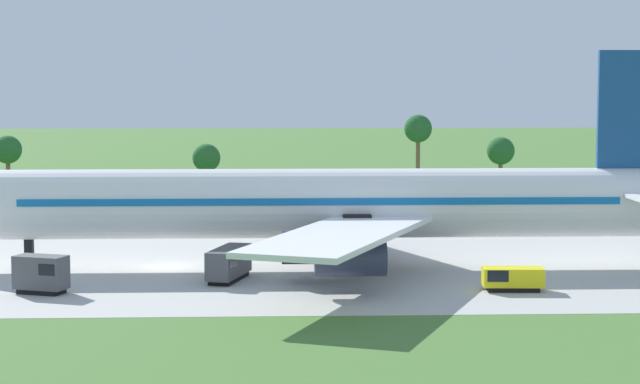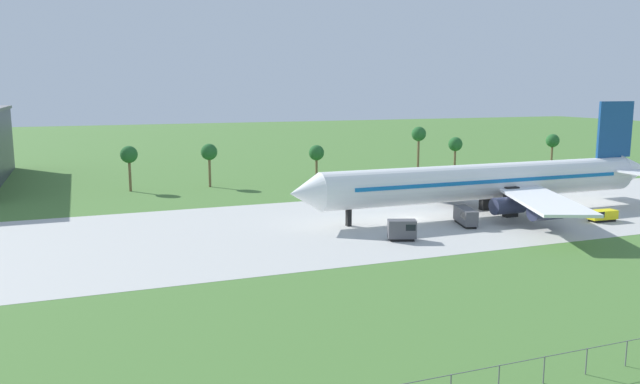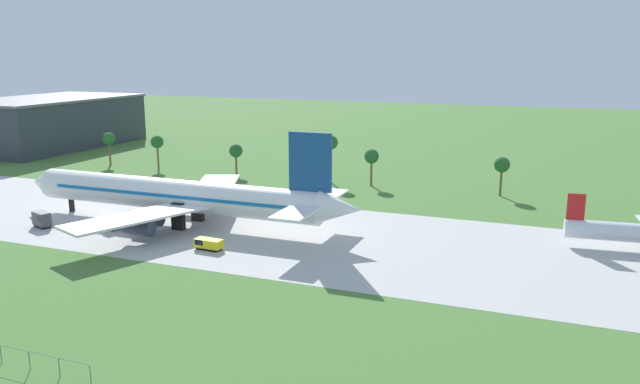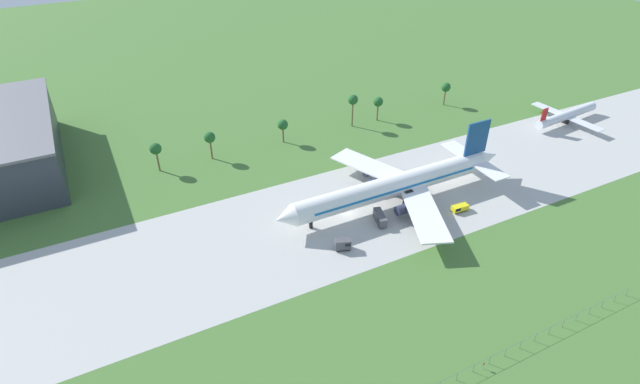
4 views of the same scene
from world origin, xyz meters
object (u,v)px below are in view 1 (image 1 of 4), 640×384
(baggage_tug, at_px, (228,264))
(catering_van, at_px, (510,278))
(fuel_truck, at_px, (42,274))
(jet_airliner, at_px, (339,204))

(baggage_tug, distance_m, catering_van, 22.99)
(fuel_truck, distance_m, catering_van, 36.48)
(jet_airliner, bearing_deg, catering_van, -42.64)
(catering_van, bearing_deg, baggage_tug, 166.13)
(jet_airliner, distance_m, catering_van, 17.99)
(baggage_tug, relative_size, catering_van, 1.40)
(fuel_truck, height_order, catering_van, fuel_truck)
(fuel_truck, bearing_deg, catering_van, -0.54)
(baggage_tug, relative_size, fuel_truck, 1.53)
(fuel_truck, bearing_deg, baggage_tug, 20.04)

